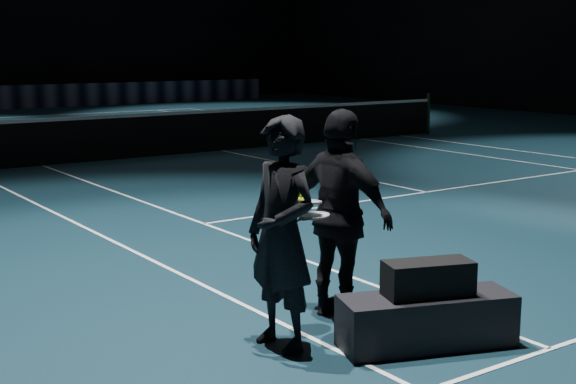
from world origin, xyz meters
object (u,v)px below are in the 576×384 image
player_bench (427,321)px  racket_bag (428,278)px  racket_lower (315,216)px  tennis_balls (300,199)px  racket_upper (307,202)px  player_a (282,234)px  player_b (341,215)px

player_bench → racket_bag: (0.00, 0.00, 0.34)m
racket_lower → tennis_balls: 0.26m
player_bench → racket_bag: bearing=0.0°
racket_bag → racket_lower: (-0.50, 0.80, 0.42)m
racket_lower → racket_upper: racket_upper is taller
player_a → racket_upper: (0.37, 0.17, 0.18)m
racket_lower → racket_upper: (-0.06, 0.02, 0.12)m
racket_lower → tennis_balls: bearing=178.5°
player_a → racket_lower: size_ratio=2.66×
racket_bag → player_b: player_b is taller
racket_bag → player_bench: bearing=0.0°
racket_bag → player_a: size_ratio=0.38×
player_bench → player_b: bearing=117.5°
racket_bag → racket_upper: 1.13m
player_a → tennis_balls: 0.35m
player_a → tennis_balls: (0.24, 0.09, 0.23)m
racket_lower → racket_upper: size_ratio=1.00×
racket_lower → tennis_balls: (-0.19, -0.06, 0.17)m
player_a → racket_upper: player_a is taller
player_b → tennis_balls: size_ratio=15.09×
player_bench → racket_bag: 0.34m
racket_bag → player_b: 1.00m
player_bench → racket_lower: racket_lower is taller
racket_lower → tennis_balls: size_ratio=5.67×
player_bench → player_a: (-0.93, 0.65, 0.70)m
player_bench → player_b: (-0.12, 0.93, 0.70)m
racket_bag → tennis_balls: bearing=152.8°
racket_upper → tennis_balls: bearing=-170.4°
racket_bag → tennis_balls: (-0.69, 0.74, 0.59)m
player_a → racket_lower: 0.45m
player_b → player_a: bearing=97.9°
player_b → racket_lower: player_b is taller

